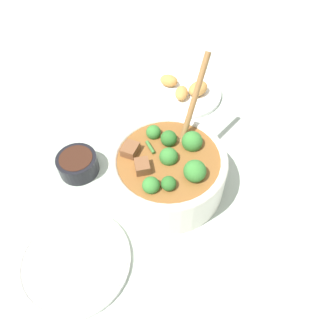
{
  "coord_description": "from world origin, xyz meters",
  "views": [
    {
      "loc": [
        -0.0,
        0.4,
        0.6
      ],
      "look_at": [
        0.0,
        0.0,
        0.07
      ],
      "focal_mm": 35.0,
      "sensor_mm": 36.0,
      "label": 1
    }
  ],
  "objects_px": {
    "food_plate": "(184,91)",
    "empty_plate": "(73,261)",
    "stew_bowl": "(168,170)",
    "condiment_bowl": "(77,163)"
  },
  "relations": [
    {
      "from": "empty_plate",
      "to": "food_plate",
      "type": "height_order",
      "value": "food_plate"
    },
    {
      "from": "stew_bowl",
      "to": "food_plate",
      "type": "relative_size",
      "value": 1.32
    },
    {
      "from": "food_plate",
      "to": "empty_plate",
      "type": "bearing_deg",
      "value": 65.11
    },
    {
      "from": "stew_bowl",
      "to": "food_plate",
      "type": "xyz_separation_m",
      "value": [
        -0.04,
        -0.3,
        -0.05
      ]
    },
    {
      "from": "empty_plate",
      "to": "stew_bowl",
      "type": "bearing_deg",
      "value": -135.54
    },
    {
      "from": "empty_plate",
      "to": "food_plate",
      "type": "relative_size",
      "value": 1.06
    },
    {
      "from": "stew_bowl",
      "to": "empty_plate",
      "type": "distance_m",
      "value": 0.25
    },
    {
      "from": "condiment_bowl",
      "to": "food_plate",
      "type": "height_order",
      "value": "food_plate"
    },
    {
      "from": "stew_bowl",
      "to": "food_plate",
      "type": "height_order",
      "value": "stew_bowl"
    },
    {
      "from": "condiment_bowl",
      "to": "stew_bowl",
      "type": "bearing_deg",
      "value": 168.27
    }
  ]
}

